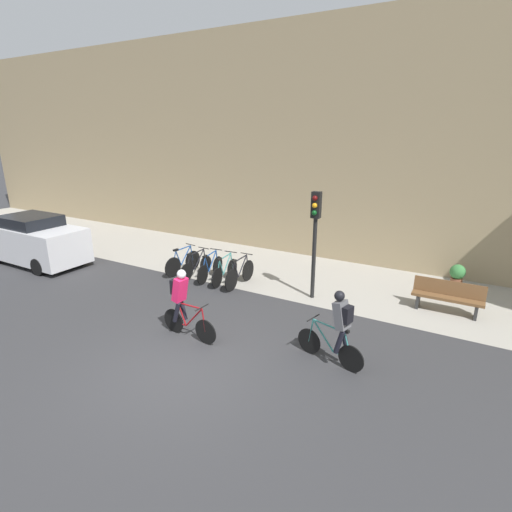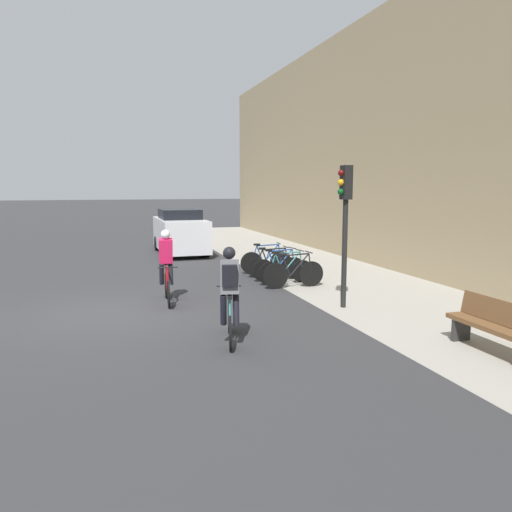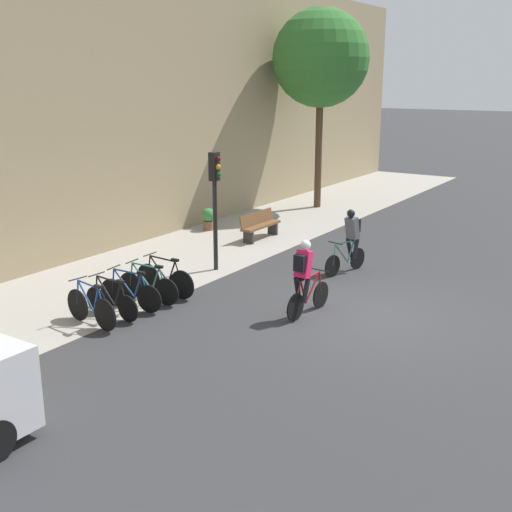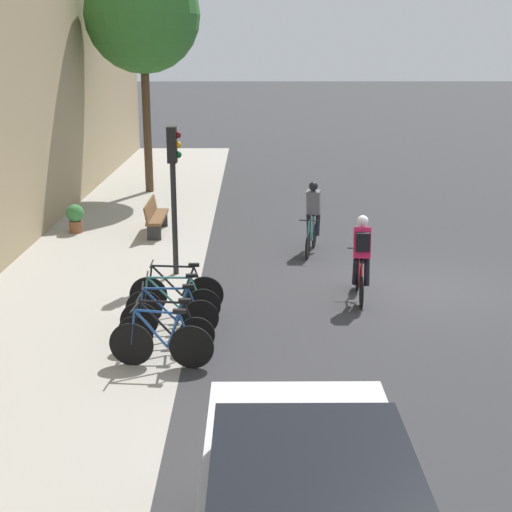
{
  "view_description": "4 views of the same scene",
  "coord_description": "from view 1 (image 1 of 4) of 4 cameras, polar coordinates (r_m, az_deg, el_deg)",
  "views": [
    {
      "loc": [
        5.18,
        -5.58,
        4.91
      ],
      "look_at": [
        -0.07,
        3.57,
        1.57
      ],
      "focal_mm": 28.0,
      "sensor_mm": 36.0,
      "label": 1
    },
    {
      "loc": [
        11.22,
        -0.23,
        2.78
      ],
      "look_at": [
        -0.74,
        3.51,
        1.03
      ],
      "focal_mm": 35.0,
      "sensor_mm": 36.0,
      "label": 2
    },
    {
      "loc": [
        -12.66,
        -5.2,
        5.12
      ],
      "look_at": [
        0.02,
        3.07,
        0.93
      ],
      "focal_mm": 45.0,
      "sensor_mm": 36.0,
      "label": 3
    },
    {
      "loc": [
        -14.09,
        3.4,
        4.81
      ],
      "look_at": [
        -0.12,
        3.3,
        0.75
      ],
      "focal_mm": 50.0,
      "sensor_mm": 36.0,
      "label": 4
    }
  ],
  "objects": [
    {
      "name": "parked_bike_0",
      "position": [
        14.44,
        -10.39,
        -0.88
      ],
      "size": [
        0.46,
        1.66,
        0.99
      ],
      "color": "black",
      "rests_on": "ground"
    },
    {
      "name": "parked_bike_3",
      "position": [
        13.4,
        -4.48,
        -2.17
      ],
      "size": [
        0.46,
        1.71,
        0.96
      ],
      "color": "black",
      "rests_on": "ground"
    },
    {
      "name": "cyclist_grey",
      "position": [
        8.76,
        11.69,
        -9.76
      ],
      "size": [
        1.65,
        0.59,
        1.74
      ],
      "color": "black",
      "rests_on": "ground"
    },
    {
      "name": "potted_plant",
      "position": [
        14.48,
        26.81,
        -2.4
      ],
      "size": [
        0.48,
        0.48,
        0.78
      ],
      "color": "brown",
      "rests_on": "ground"
    },
    {
      "name": "building_facade",
      "position": [
        15.77,
        11.04,
        15.36
      ],
      "size": [
        44.0,
        0.6,
        8.78
      ],
      "primitive_type": "cube",
      "color": "#9E8966",
      "rests_on": "ground"
    },
    {
      "name": "cyclist_pink",
      "position": [
        9.92,
        -10.47,
        -6.32
      ],
      "size": [
        1.68,
        0.46,
        1.75
      ],
      "color": "black",
      "rests_on": "ground"
    },
    {
      "name": "parked_bike_1",
      "position": [
        14.08,
        -8.51,
        -1.4
      ],
      "size": [
        0.46,
        1.63,
        0.94
      ],
      "color": "black",
      "rests_on": "ground"
    },
    {
      "name": "kerb_strip",
      "position": [
        14.25,
        6.63,
        -2.7
      ],
      "size": [
        44.0,
        4.5,
        0.01
      ],
      "primitive_type": "cube",
      "color": "#A39E93",
      "rests_on": "ground"
    },
    {
      "name": "ground",
      "position": [
        9.06,
        -11.33,
        -15.63
      ],
      "size": [
        200.0,
        200.0,
        0.0
      ],
      "primitive_type": "plane",
      "color": "#333335"
    },
    {
      "name": "bench",
      "position": [
        12.4,
        25.7,
        -5.22
      ],
      "size": [
        1.86,
        0.44,
        0.89
      ],
      "color": "brown",
      "rests_on": "ground"
    },
    {
      "name": "parked_bike_2",
      "position": [
        13.73,
        -6.55,
        -1.74
      ],
      "size": [
        0.46,
        1.69,
        0.96
      ],
      "color": "black",
      "rests_on": "ground"
    },
    {
      "name": "parked_car",
      "position": [
        17.38,
        -29.06,
        1.96
      ],
      "size": [
        4.3,
        1.84,
        1.85
      ],
      "color": "silver",
      "rests_on": "ground"
    },
    {
      "name": "parked_bike_4",
      "position": [
        13.09,
        -2.32,
        -2.53
      ],
      "size": [
        0.46,
        1.78,
        0.99
      ],
      "color": "black",
      "rests_on": "ground"
    },
    {
      "name": "traffic_light_pole",
      "position": [
        11.72,
        8.45,
        4.32
      ],
      "size": [
        0.26,
        0.3,
        3.25
      ],
      "color": "black",
      "rests_on": "ground"
    }
  ]
}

